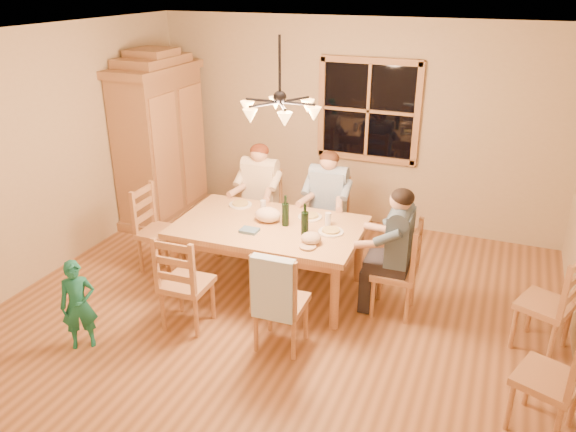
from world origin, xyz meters
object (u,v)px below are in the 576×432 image
at_px(chair_near_left, 188,297).
at_px(wine_bottle_b, 305,219).
at_px(chair_end_left, 161,244).
at_px(adult_slate_man, 398,237).
at_px(armoire, 161,144).
at_px(wine_bottle_a, 285,211).
at_px(chair_far_left, 261,224).
at_px(dining_table, 269,233).
at_px(adult_plaid_man, 328,192).
at_px(chandelier, 280,108).
at_px(chair_spare_front, 544,395).
at_px(chair_far_right, 327,234).
at_px(chair_end_right, 394,285).
at_px(adult_woman, 260,184).
at_px(chair_spare_back, 542,319).
at_px(child, 78,305).
at_px(chair_near_right, 281,316).

distance_m(chair_near_left, wine_bottle_b, 1.37).
bearing_deg(chair_end_left, adult_slate_man, 90.00).
relative_size(armoire, wine_bottle_a, 6.97).
height_order(chair_near_left, adult_slate_man, adult_slate_man).
bearing_deg(chair_far_left, wine_bottle_a, 126.98).
distance_m(armoire, chair_end_left, 1.72).
distance_m(dining_table, adult_plaid_man, 1.00).
relative_size(chandelier, chair_spare_front, 0.78).
height_order(adult_plaid_man, adult_slate_man, same).
distance_m(chair_far_right, wine_bottle_a, 1.09).
bearing_deg(wine_bottle_b, chair_end_right, 7.83).
xyz_separation_m(chair_far_left, adult_woman, (0.00, 0.00, 0.54)).
bearing_deg(chair_spare_back, chair_near_left, 127.91).
height_order(chair_far_right, wine_bottle_b, wine_bottle_b).
xyz_separation_m(adult_plaid_man, chair_spare_front, (2.37, -2.06, -0.54)).
relative_size(chair_far_right, adult_woman, 1.13).
bearing_deg(chair_end_left, wine_bottle_b, 86.90).
relative_size(chair_near_left, wine_bottle_a, 3.00).
relative_size(dining_table, child, 2.28).
bearing_deg(chair_end_right, wine_bottle_a, 87.80).
xyz_separation_m(dining_table, wine_bottle_b, (0.43, -0.08, 0.26)).
height_order(armoire, chair_near_right, armoire).
distance_m(chair_far_right, chair_spare_back, 2.57).
distance_m(chandelier, armoire, 3.08).
relative_size(adult_plaid_man, adult_slate_man, 1.00).
relative_size(chair_far_left, adult_woman, 1.13).
relative_size(adult_plaid_man, wine_bottle_b, 2.65).
height_order(chair_near_right, wine_bottle_a, wine_bottle_a).
bearing_deg(chair_spare_back, chair_end_left, 112.34).
height_order(chair_end_left, chair_spare_front, same).
height_order(adult_slate_man, chair_spare_front, adult_slate_man).
relative_size(chair_near_right, child, 1.14).
bearing_deg(adult_plaid_man, dining_table, 67.62).
relative_size(chair_far_right, chair_near_left, 1.00).
relative_size(chair_end_left, adult_woman, 1.13).
distance_m(dining_table, chair_end_left, 1.39).
xyz_separation_m(armoire, chair_far_right, (2.50, -0.35, -0.75)).
height_order(adult_plaid_man, chair_spare_back, adult_plaid_man).
bearing_deg(chair_end_right, chair_near_left, 116.57).
xyz_separation_m(adult_woman, chair_spare_back, (3.23, -0.95, -0.54)).
distance_m(armoire, dining_table, 2.53).
distance_m(chair_near_right, adult_woman, 2.14).
xyz_separation_m(wine_bottle_a, chair_spare_front, (2.55, -1.18, -0.62)).
distance_m(chair_far_left, adult_slate_man, 2.11).
bearing_deg(wine_bottle_a, chair_spare_front, -24.85).
bearing_deg(chair_spare_front, dining_table, 88.01).
height_order(chair_far_right, chair_spare_back, same).
bearing_deg(adult_woman, wine_bottle_b, 132.11).
height_order(chair_near_right, chair_spare_front, same).
bearing_deg(chair_end_right, armoire, 68.67).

